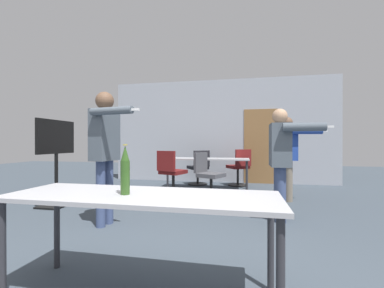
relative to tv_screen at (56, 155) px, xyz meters
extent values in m
cube|color=#A3A8B2|center=(2.62, 3.38, 0.56)|extent=(6.33, 0.10, 2.92)
cube|color=olive|center=(3.72, 3.33, 0.13)|extent=(0.90, 0.02, 2.05)
cube|color=#A8A8AD|center=(2.55, -2.23, -0.17)|extent=(1.96, 0.65, 0.03)
cylinder|color=#2D2D33|center=(1.63, -2.50, -0.54)|extent=(0.05, 0.05, 0.72)
cylinder|color=#2D2D33|center=(3.47, -2.50, -0.54)|extent=(0.05, 0.05, 0.72)
cylinder|color=#2D2D33|center=(1.63, -1.97, -0.54)|extent=(0.05, 0.05, 0.72)
cylinder|color=#2D2D33|center=(3.47, -1.97, -0.54)|extent=(0.05, 0.05, 0.72)
cube|color=#A8A8AD|center=(2.41, 2.14, -0.17)|extent=(1.96, 0.67, 0.03)
cylinder|color=#2D2D33|center=(1.49, 1.87, -0.54)|extent=(0.05, 0.05, 0.72)
cylinder|color=#2D2D33|center=(3.33, 1.87, -0.54)|extent=(0.05, 0.05, 0.72)
cylinder|color=#2D2D33|center=(1.49, 2.41, -0.54)|extent=(0.05, 0.05, 0.72)
cylinder|color=#2D2D33|center=(3.33, 2.41, -0.54)|extent=(0.05, 0.05, 0.72)
cube|color=black|center=(0.00, 0.00, -0.88)|extent=(0.44, 0.56, 0.03)
cylinder|color=black|center=(0.00, 0.00, -0.42)|extent=(0.06, 0.06, 0.90)
cube|color=black|center=(0.00, 0.00, 0.33)|extent=(0.04, 0.91, 0.60)
cube|color=black|center=(-0.02, 0.00, 0.33)|extent=(0.01, 0.83, 0.53)
cylinder|color=slate|center=(4.07, 1.37, -0.51)|extent=(0.15, 0.15, 0.79)
cylinder|color=slate|center=(4.10, 1.17, -0.51)|extent=(0.15, 0.15, 0.79)
cube|color=#23429E|center=(4.09, 1.27, 0.19)|extent=(0.33, 0.51, 0.62)
sphere|color=brown|center=(4.09, 1.27, 0.61)|extent=(0.22, 0.22, 0.22)
cylinder|color=#23429E|center=(4.04, 1.57, 0.17)|extent=(0.11, 0.11, 0.53)
cylinder|color=#23429E|center=(4.39, 1.02, 0.43)|extent=(0.55, 0.19, 0.11)
cube|color=white|center=(4.69, 1.06, 0.43)|extent=(0.12, 0.05, 0.03)
cylinder|color=#3D4C75|center=(1.43, -0.72, -0.46)|extent=(0.12, 0.12, 0.88)
cylinder|color=#3D4C75|center=(1.40, -0.88, -0.46)|extent=(0.12, 0.12, 0.88)
cube|color=#4C5660|center=(1.42, -0.80, 0.32)|extent=(0.28, 0.42, 0.69)
sphere|color=brown|center=(1.42, -0.80, 0.79)|extent=(0.24, 0.24, 0.24)
cylinder|color=#4C5660|center=(1.45, -0.56, 0.31)|extent=(0.09, 0.09, 0.60)
cylinder|color=#4C5660|center=(1.67, -1.09, 0.61)|extent=(0.60, 0.19, 0.09)
cube|color=white|center=(2.00, -1.14, 0.61)|extent=(0.12, 0.05, 0.03)
cylinder|color=#3D4C75|center=(3.78, 0.00, -0.51)|extent=(0.15, 0.15, 0.78)
cylinder|color=#3D4C75|center=(3.77, -0.20, -0.51)|extent=(0.15, 0.15, 0.78)
cube|color=#4C5660|center=(3.77, -0.10, 0.19)|extent=(0.27, 0.48, 0.61)
sphere|color=tan|center=(3.77, -0.10, 0.60)|extent=(0.22, 0.22, 0.22)
cylinder|color=#4C5660|center=(3.78, 0.19, 0.16)|extent=(0.11, 0.11, 0.53)
cylinder|color=#4C5660|center=(4.04, -0.40, 0.43)|extent=(0.53, 0.12, 0.11)
cube|color=white|center=(4.33, -0.40, 0.43)|extent=(0.12, 0.04, 0.03)
cylinder|color=black|center=(2.60, 1.29, -0.88)|extent=(0.52, 0.52, 0.03)
cylinder|color=black|center=(2.60, 1.29, -0.68)|extent=(0.06, 0.06, 0.38)
cube|color=#4C4C51|center=(2.60, 1.29, -0.45)|extent=(0.61, 0.61, 0.08)
cube|color=#4C4C51|center=(2.37, 1.40, -0.20)|extent=(0.24, 0.42, 0.42)
cylinder|color=black|center=(2.05, 2.80, -0.88)|extent=(0.52, 0.52, 0.03)
cylinder|color=black|center=(2.05, 2.80, -0.68)|extent=(0.06, 0.06, 0.39)
cube|color=black|center=(2.05, 2.80, -0.44)|extent=(0.64, 0.64, 0.08)
cube|color=black|center=(2.19, 2.58, -0.19)|extent=(0.40, 0.29, 0.42)
cylinder|color=black|center=(3.11, 2.83, -0.88)|extent=(0.52, 0.52, 0.03)
cylinder|color=black|center=(3.11, 2.83, -0.66)|extent=(0.06, 0.06, 0.42)
cube|color=maroon|center=(3.11, 2.83, -0.41)|extent=(0.64, 0.64, 0.08)
cube|color=maroon|center=(3.25, 2.61, -0.16)|extent=(0.40, 0.29, 0.42)
cylinder|color=black|center=(1.77, 1.35, -0.88)|extent=(0.52, 0.52, 0.03)
cylinder|color=black|center=(1.77, 1.35, -0.66)|extent=(0.06, 0.06, 0.42)
cube|color=maroon|center=(1.77, 1.35, -0.41)|extent=(0.59, 0.59, 0.08)
cube|color=maroon|center=(1.69, 1.11, -0.16)|extent=(0.43, 0.20, 0.42)
cylinder|color=#2D511E|center=(2.43, -2.27, -0.03)|extent=(0.07, 0.07, 0.24)
cone|color=#2D511E|center=(2.43, -2.27, 0.15)|extent=(0.06, 0.06, 0.11)
cylinder|color=gold|center=(2.43, -2.27, 0.20)|extent=(0.03, 0.03, 0.01)
camera|label=1|loc=(3.27, -3.97, 0.22)|focal=24.00mm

